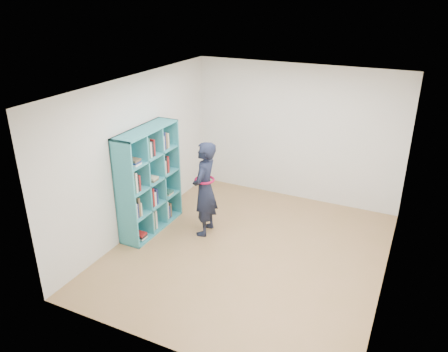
% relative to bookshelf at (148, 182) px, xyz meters
% --- Properties ---
extents(floor, '(4.50, 4.50, 0.00)m').
position_rel_bookshelf_xyz_m(floor, '(1.83, 0.03, -0.86)').
color(floor, olive).
rests_on(floor, ground).
extents(ceiling, '(4.50, 4.50, 0.00)m').
position_rel_bookshelf_xyz_m(ceiling, '(1.83, 0.03, 1.74)').
color(ceiling, white).
rests_on(ceiling, wall_back).
extents(wall_left, '(0.02, 4.50, 2.60)m').
position_rel_bookshelf_xyz_m(wall_left, '(-0.17, 0.03, 0.44)').
color(wall_left, silver).
rests_on(wall_left, floor).
extents(wall_right, '(0.02, 4.50, 2.60)m').
position_rel_bookshelf_xyz_m(wall_right, '(3.83, 0.03, 0.44)').
color(wall_right, silver).
rests_on(wall_right, floor).
extents(wall_back, '(4.00, 0.02, 2.60)m').
position_rel_bookshelf_xyz_m(wall_back, '(1.83, 2.28, 0.44)').
color(wall_back, silver).
rests_on(wall_back, floor).
extents(wall_front, '(4.00, 0.02, 2.60)m').
position_rel_bookshelf_xyz_m(wall_front, '(1.83, -2.22, 0.44)').
color(wall_front, silver).
rests_on(wall_front, floor).
extents(bookshelf, '(0.39, 1.34, 1.79)m').
position_rel_bookshelf_xyz_m(bookshelf, '(0.00, 0.00, 0.00)').
color(bookshelf, teal).
rests_on(bookshelf, floor).
extents(person, '(0.46, 0.63, 1.61)m').
position_rel_bookshelf_xyz_m(person, '(0.92, 0.28, -0.06)').
color(person, black).
rests_on(person, floor).
extents(smartphone, '(0.02, 0.10, 0.14)m').
position_rel_bookshelf_xyz_m(smartphone, '(0.77, 0.36, 0.05)').
color(smartphone, silver).
rests_on(smartphone, person).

